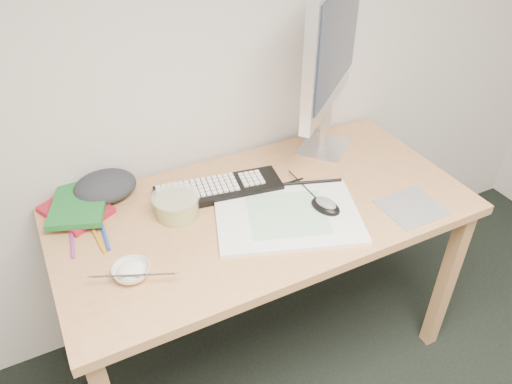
# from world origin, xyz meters

# --- Properties ---
(desk) EXTENTS (1.40, 0.70, 0.75)m
(desk) POSITION_xyz_m (0.02, 1.43, 0.67)
(desk) COLOR tan
(desk) RESTS_ON ground
(mousepad) EXTENTS (0.20, 0.18, 0.00)m
(mousepad) POSITION_xyz_m (0.46, 1.20, 0.75)
(mousepad) COLOR slate
(mousepad) RESTS_ON desk
(sketchpad) EXTENTS (0.55, 0.47, 0.01)m
(sketchpad) POSITION_xyz_m (0.06, 1.34, 0.76)
(sketchpad) COLOR white
(sketchpad) RESTS_ON desk
(keyboard) EXTENTS (0.46, 0.21, 0.03)m
(keyboard) POSITION_xyz_m (-0.09, 1.57, 0.76)
(keyboard) COLOR black
(keyboard) RESTS_ON desk
(monitor) EXTENTS (0.46, 0.40, 0.66)m
(monitor) POSITION_xyz_m (0.41, 1.66, 1.17)
(monitor) COLOR silver
(monitor) RESTS_ON desk
(mouse) EXTENTS (0.10, 0.13, 0.04)m
(mouse) POSITION_xyz_m (0.19, 1.32, 0.78)
(mouse) COLOR black
(mouse) RESTS_ON sketchpad
(rice_bowl) EXTENTS (0.13, 0.13, 0.03)m
(rice_bowl) POSITION_xyz_m (-0.47, 1.32, 0.77)
(rice_bowl) COLOR white
(rice_bowl) RESTS_ON desk
(chopsticks) EXTENTS (0.23, 0.11, 0.02)m
(chopsticks) POSITION_xyz_m (-0.47, 1.28, 0.79)
(chopsticks) COLOR silver
(chopsticks) RESTS_ON rice_bowl
(fruit_tub) EXTENTS (0.19, 0.19, 0.08)m
(fruit_tub) POSITION_xyz_m (-0.26, 1.52, 0.79)
(fruit_tub) COLOR gold
(fruit_tub) RESTS_ON desk
(book_red) EXTENTS (0.24, 0.26, 0.02)m
(book_red) POSITION_xyz_m (-0.55, 1.68, 0.76)
(book_red) COLOR maroon
(book_red) RESTS_ON desk
(book_green) EXTENTS (0.24, 0.28, 0.02)m
(book_green) POSITION_xyz_m (-0.54, 1.68, 0.78)
(book_green) COLOR #196627
(book_green) RESTS_ON book_red
(cloth_lump) EXTENTS (0.22, 0.20, 0.07)m
(cloth_lump) POSITION_xyz_m (-0.44, 1.73, 0.79)
(cloth_lump) COLOR #212328
(cloth_lump) RESTS_ON desk
(pencil_pink) EXTENTS (0.16, 0.08, 0.01)m
(pencil_pink) POSITION_xyz_m (0.05, 1.48, 0.75)
(pencil_pink) COLOR #CB6598
(pencil_pink) RESTS_ON desk
(pencil_tan) EXTENTS (0.17, 0.08, 0.01)m
(pencil_tan) POSITION_xyz_m (0.00, 1.44, 0.75)
(pencil_tan) COLOR tan
(pencil_tan) RESTS_ON desk
(pencil_black) EXTENTS (0.18, 0.01, 0.01)m
(pencil_black) POSITION_xyz_m (0.13, 1.51, 0.75)
(pencil_black) COLOR black
(pencil_black) RESTS_ON desk
(marker_blue) EXTENTS (0.02, 0.13, 0.01)m
(marker_blue) POSITION_xyz_m (-0.50, 1.51, 0.76)
(marker_blue) COLOR #2042B1
(marker_blue) RESTS_ON desk
(marker_orange) EXTENTS (0.02, 0.12, 0.01)m
(marker_orange) POSITION_xyz_m (-0.52, 1.50, 0.76)
(marker_orange) COLOR orange
(marker_orange) RESTS_ON desk
(marker_purple) EXTENTS (0.03, 0.12, 0.01)m
(marker_purple) POSITION_xyz_m (-0.60, 1.52, 0.76)
(marker_purple) COLOR purple
(marker_purple) RESTS_ON desk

